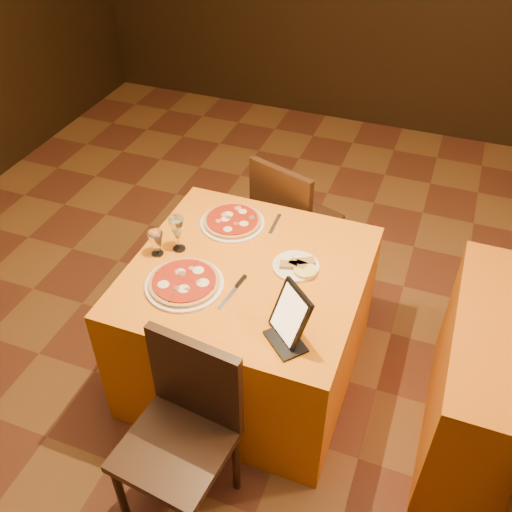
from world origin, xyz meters
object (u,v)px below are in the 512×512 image
(main_table, at_px, (248,323))
(chair_main_far, at_px, (298,220))
(pizza_far, at_px, (232,222))
(wine_glass, at_px, (178,234))
(pizza_near, at_px, (184,283))
(chair_main_near, at_px, (175,448))
(tablet, at_px, (290,314))
(water_glass, at_px, (156,243))

(main_table, relative_size, chair_main_far, 1.21)
(pizza_far, relative_size, wine_glass, 1.78)
(main_table, distance_m, wine_glass, 0.60)
(main_table, height_order, pizza_near, pizza_near)
(chair_main_near, relative_size, tablet, 3.73)
(main_table, relative_size, chair_main_near, 1.21)
(pizza_near, distance_m, pizza_far, 0.51)
(wine_glass, relative_size, water_glass, 1.46)
(wine_glass, xyz_separation_m, tablet, (0.69, -0.34, 0.03))
(pizza_near, bearing_deg, chair_main_near, -69.43)
(tablet, bearing_deg, pizza_near, -149.73)
(pizza_far, xyz_separation_m, water_glass, (-0.25, -0.35, 0.05))
(main_table, bearing_deg, pizza_far, 124.07)
(chair_main_far, relative_size, pizza_near, 2.49)
(chair_main_far, xyz_separation_m, pizza_near, (-0.23, -1.05, 0.31))
(main_table, relative_size, pizza_near, 3.01)
(water_glass, bearing_deg, chair_main_far, 63.03)
(pizza_far, bearing_deg, tablet, -50.39)
(main_table, distance_m, water_glass, 0.64)
(main_table, xyz_separation_m, wine_glass, (-0.37, 0.02, 0.47))
(water_glass, xyz_separation_m, tablet, (0.77, -0.27, 0.06))
(chair_main_far, relative_size, water_glass, 7.00)
(main_table, bearing_deg, wine_glass, 177.22)
(water_glass, bearing_deg, pizza_far, 54.46)
(main_table, bearing_deg, pizza_near, -137.11)
(chair_main_near, distance_m, wine_glass, 1.00)
(main_table, distance_m, pizza_far, 0.53)
(pizza_far, bearing_deg, wine_glass, -121.03)
(pizza_far, bearing_deg, pizza_near, -92.96)
(chair_main_far, relative_size, wine_glass, 4.79)
(chair_main_near, height_order, pizza_near, chair_main_near)
(main_table, distance_m, chair_main_near, 0.83)
(main_table, relative_size, tablet, 4.51)
(pizza_far, xyz_separation_m, wine_glass, (-0.17, -0.28, 0.08))
(chair_main_near, height_order, wine_glass, wine_glass)
(water_glass, height_order, tablet, tablet)
(water_glass, relative_size, tablet, 0.53)
(chair_main_near, distance_m, water_glass, 0.97)
(chair_main_far, bearing_deg, pizza_far, 88.19)
(chair_main_far, relative_size, tablet, 3.73)
(chair_main_near, height_order, tablet, tablet)
(chair_main_far, xyz_separation_m, pizza_far, (-0.20, -0.54, 0.31))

